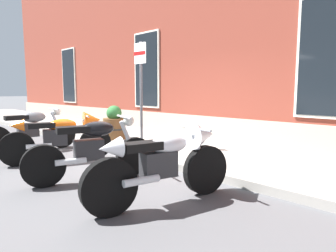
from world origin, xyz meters
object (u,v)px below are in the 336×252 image
motorcycle_grey_naked (31,131)px  parking_sign (141,80)px  motorcycle_black_naked (93,150)px  barrel_planter (114,125)px  motorcycle_orange_sport (62,135)px  motorcycle_white_sport (167,160)px

motorcycle_grey_naked → parking_sign: (2.01, 1.65, 1.16)m
motorcycle_black_naked → parking_sign: 2.34m
motorcycle_grey_naked → barrel_planter: 2.01m
motorcycle_orange_sport → parking_sign: parking_sign is taller
motorcycle_orange_sport → parking_sign: 2.01m
motorcycle_white_sport → parking_sign: bearing=146.5°
barrel_planter → motorcycle_grey_naked: bearing=-106.1°
motorcycle_orange_sport → motorcycle_white_sport: bearing=-0.7°
motorcycle_white_sport → barrel_planter: size_ratio=2.29×
motorcycle_grey_naked → motorcycle_black_naked: motorcycle_black_naked is taller
motorcycle_grey_naked → barrel_planter: size_ratio=2.39×
motorcycle_grey_naked → motorcycle_white_sport: (4.47, 0.02, 0.06)m
motorcycle_black_naked → barrel_planter: bearing=139.5°
parking_sign → barrel_planter: size_ratio=2.62×
motorcycle_orange_sport → barrel_planter: size_ratio=2.27×
motorcycle_grey_naked → parking_sign: size_ratio=0.91×
motorcycle_black_naked → parking_sign: bearing=118.3°
motorcycle_white_sport → motorcycle_grey_naked: bearing=-179.7°
motorcycle_grey_naked → motorcycle_orange_sport: same height
motorcycle_grey_naked → motorcycle_black_naked: bearing=-2.6°
motorcycle_grey_naked → parking_sign: parking_sign is taller
motorcycle_black_naked → barrel_planter: size_ratio=2.27×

